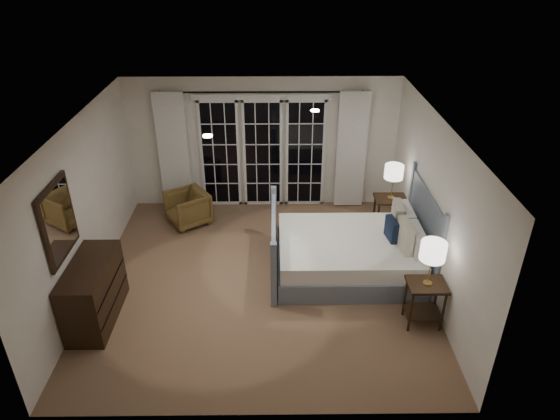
{
  "coord_description": "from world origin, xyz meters",
  "views": [
    {
      "loc": [
        0.23,
        -6.24,
        4.67
      ],
      "look_at": [
        0.3,
        0.3,
        1.05
      ],
      "focal_mm": 32.0,
      "sensor_mm": 36.0,
      "label": 1
    }
  ],
  "objects_px": {
    "nightstand_left": "(425,297)",
    "lamp_left": "(433,251)",
    "armchair": "(188,208)",
    "dresser": "(94,292)",
    "bed": "(351,252)",
    "lamp_right": "(394,172)",
    "nightstand_right": "(389,210)"
  },
  "relations": [
    {
      "from": "nightstand_left",
      "to": "lamp_right",
      "type": "bearing_deg",
      "value": 90.02
    },
    {
      "from": "lamp_left",
      "to": "armchair",
      "type": "bearing_deg",
      "value": 142.59
    },
    {
      "from": "bed",
      "to": "nightstand_right",
      "type": "xyz_separation_m",
      "value": [
        0.81,
        1.12,
        0.12
      ]
    },
    {
      "from": "bed",
      "to": "dresser",
      "type": "height_order",
      "value": "bed"
    },
    {
      "from": "bed",
      "to": "nightstand_left",
      "type": "distance_m",
      "value": 1.48
    },
    {
      "from": "nightstand_right",
      "to": "dresser",
      "type": "distance_m",
      "value": 4.97
    },
    {
      "from": "nightstand_right",
      "to": "lamp_left",
      "type": "bearing_deg",
      "value": -89.98
    },
    {
      "from": "nightstand_left",
      "to": "lamp_left",
      "type": "distance_m",
      "value": 0.73
    },
    {
      "from": "nightstand_right",
      "to": "lamp_right",
      "type": "bearing_deg",
      "value": 0.0
    },
    {
      "from": "nightstand_left",
      "to": "bed",
      "type": "bearing_deg",
      "value": 123.37
    },
    {
      "from": "nightstand_left",
      "to": "armchair",
      "type": "relative_size",
      "value": 0.96
    },
    {
      "from": "nightstand_right",
      "to": "armchair",
      "type": "height_order",
      "value": "nightstand_right"
    },
    {
      "from": "armchair",
      "to": "lamp_left",
      "type": "bearing_deg",
      "value": 19.05
    },
    {
      "from": "nightstand_left",
      "to": "nightstand_right",
      "type": "height_order",
      "value": "nightstand_right"
    },
    {
      "from": "lamp_left",
      "to": "lamp_right",
      "type": "xyz_separation_m",
      "value": [
        -0.0,
        2.35,
        0.02
      ]
    },
    {
      "from": "nightstand_left",
      "to": "lamp_left",
      "type": "bearing_deg",
      "value": 0.0
    },
    {
      "from": "armchair",
      "to": "dresser",
      "type": "xyz_separation_m",
      "value": [
        -0.87,
        -2.59,
        0.13
      ]
    },
    {
      "from": "lamp_right",
      "to": "dresser",
      "type": "relative_size",
      "value": 0.49
    },
    {
      "from": "bed",
      "to": "nightstand_left",
      "type": "relative_size",
      "value": 3.56
    },
    {
      "from": "dresser",
      "to": "bed",
      "type": "bearing_deg",
      "value": 16.53
    },
    {
      "from": "lamp_right",
      "to": "armchair",
      "type": "bearing_deg",
      "value": 173.82
    },
    {
      "from": "nightstand_right",
      "to": "lamp_left",
      "type": "distance_m",
      "value": 2.46
    },
    {
      "from": "lamp_right",
      "to": "dresser",
      "type": "bearing_deg",
      "value": -153.66
    },
    {
      "from": "lamp_right",
      "to": "armchair",
      "type": "height_order",
      "value": "lamp_right"
    },
    {
      "from": "bed",
      "to": "nightstand_right",
      "type": "distance_m",
      "value": 1.39
    },
    {
      "from": "lamp_right",
      "to": "bed",
      "type": "bearing_deg",
      "value": -125.77
    },
    {
      "from": "nightstand_left",
      "to": "lamp_right",
      "type": "relative_size",
      "value": 1.08
    },
    {
      "from": "lamp_right",
      "to": "dresser",
      "type": "height_order",
      "value": "lamp_right"
    },
    {
      "from": "lamp_right",
      "to": "dresser",
      "type": "xyz_separation_m",
      "value": [
        -4.45,
        -2.2,
        -0.75
      ]
    },
    {
      "from": "armchair",
      "to": "nightstand_right",
      "type": "bearing_deg",
      "value": 50.28
    },
    {
      "from": "lamp_left",
      "to": "dresser",
      "type": "height_order",
      "value": "lamp_left"
    },
    {
      "from": "dresser",
      "to": "lamp_left",
      "type": "bearing_deg",
      "value": -1.91
    }
  ]
}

